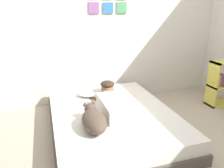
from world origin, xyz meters
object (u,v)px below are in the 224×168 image
object	(u,v)px
pillow	(95,92)
coffee_cup	(119,93)
bed	(112,120)
person_lying	(115,101)
bookshelf	(222,83)
dog	(94,119)
cell_phone	(127,117)

from	to	relation	value
pillow	coffee_cup	bearing A→B (deg)	-15.52
bed	person_lying	size ratio (longest dim) A/B	2.19
bookshelf	pillow	bearing A→B (deg)	171.57
person_lying	bookshelf	size ratio (longest dim) A/B	1.23
dog	cell_phone	distance (m)	0.46
dog	bookshelf	bearing A→B (deg)	15.19
pillow	bookshelf	xyz separation A→B (m)	(2.07, -0.31, 0.04)
bookshelf	person_lying	bearing A→B (deg)	-173.54
cell_phone	bookshelf	xyz separation A→B (m)	(1.87, 0.51, 0.09)
person_lying	coffee_cup	xyz separation A→B (m)	(0.20, 0.43, -0.07)
dog	person_lying	bearing A→B (deg)	47.02
cell_phone	bookshelf	bearing A→B (deg)	15.35
pillow	bookshelf	size ratio (longest dim) A/B	0.69
pillow	person_lying	distance (m)	0.55
dog	bookshelf	distance (m)	2.39
bed	dog	size ratio (longest dim) A/B	3.51
pillow	bookshelf	distance (m)	2.10
dog	coffee_cup	distance (m)	1.02
pillow	bookshelf	bearing A→B (deg)	-8.43
bed	coffee_cup	size ratio (longest dim) A/B	16.15
pillow	bed	bearing A→B (deg)	-81.04
bed	bookshelf	size ratio (longest dim) A/B	2.69
dog	cell_phone	xyz separation A→B (m)	(0.44, 0.11, -0.10)
bed	person_lying	distance (m)	0.26
pillow	bookshelf	world-z (taller)	bookshelf
pillow	cell_phone	xyz separation A→B (m)	(0.21, -0.82, -0.05)
person_lying	coffee_cup	bearing A→B (deg)	64.70
dog	bookshelf	size ratio (longest dim) A/B	0.77
dog	coffee_cup	xyz separation A→B (m)	(0.58, 0.84, -0.07)
person_lying	cell_phone	bearing A→B (deg)	-78.68
person_lying	coffee_cup	world-z (taller)	person_lying
bed	person_lying	world-z (taller)	person_lying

